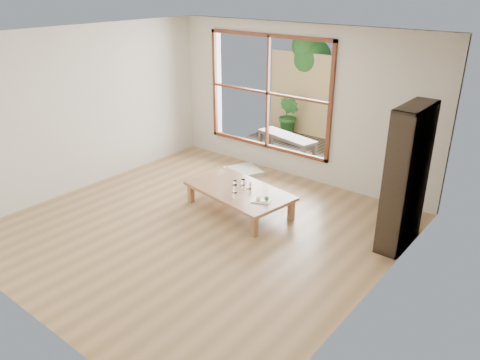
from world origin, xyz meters
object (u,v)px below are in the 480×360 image
Objects in this scene: low_table at (239,192)px; food_tray at (262,200)px; bookshelf at (406,178)px; garden_bench at (287,138)px.

low_table is 5.58× the size of food_tray.
bookshelf reaches higher than low_table.
bookshelf is 1.94m from food_tray.
low_table is 2.52m from garden_bench.
bookshelf reaches higher than garden_bench.
food_tray is 2.82m from garden_bench.
bookshelf is at bearing -18.94° from garden_bench.
low_table is 0.53m from food_tray.
food_tray is at bearing -3.68° from low_table.
bookshelf is (2.23, 0.57, 0.63)m from low_table.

